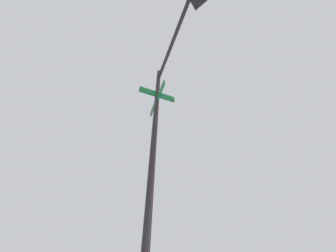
% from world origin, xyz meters
% --- Properties ---
extents(traffic_signal_near, '(1.75, 2.64, 6.46)m').
position_xyz_m(traffic_signal_near, '(-6.14, -6.12, 4.55)').
color(traffic_signal_near, black).
rests_on(traffic_signal_near, ground_plane).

